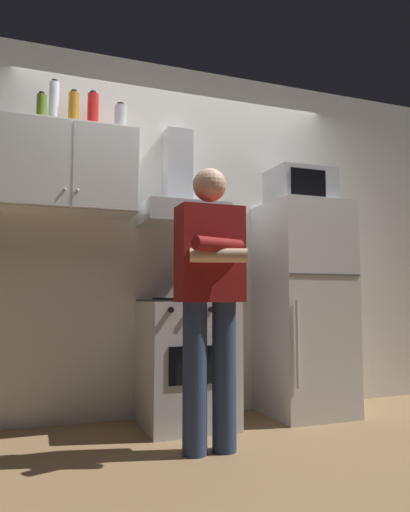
# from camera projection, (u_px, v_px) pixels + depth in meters

# --- Properties ---
(ground_plane) EXTENTS (7.00, 7.00, 0.00)m
(ground_plane) POSITION_uv_depth(u_px,v_px,m) (205.00, 435.00, 3.07)
(ground_plane) COLOR olive
(back_wall_tiled) EXTENTS (4.80, 0.10, 2.70)m
(back_wall_tiled) POSITION_uv_depth(u_px,v_px,m) (179.00, 237.00, 3.74)
(back_wall_tiled) COLOR silver
(back_wall_tiled) RESTS_ON ground_plane
(upper_cabinet) EXTENTS (0.90, 0.37, 0.60)m
(upper_cabinet) POSITION_uv_depth(u_px,v_px,m) (70.00, 169.00, 3.28)
(upper_cabinet) COLOR silver
(stove_oven) EXTENTS (0.60, 0.62, 0.87)m
(stove_oven) POSITION_uv_depth(u_px,v_px,m) (186.00, 362.00, 3.32)
(stove_oven) COLOR silver
(stove_oven) RESTS_ON ground_plane
(range_hood) EXTENTS (0.60, 0.44, 0.75)m
(range_hood) POSITION_uv_depth(u_px,v_px,m) (181.00, 200.00, 3.54)
(range_hood) COLOR #B7BABF
(refrigerator) EXTENTS (0.60, 0.62, 1.60)m
(refrigerator) POSITION_uv_depth(u_px,v_px,m) (304.00, 308.00, 3.68)
(refrigerator) COLOR silver
(refrigerator) RESTS_ON ground_plane
(microwave) EXTENTS (0.48, 0.37, 0.28)m
(microwave) POSITION_uv_depth(u_px,v_px,m) (300.00, 188.00, 3.78)
(microwave) COLOR #B7BABF
(microwave) RESTS_ON refrigerator
(person_standing) EXTENTS (0.38, 0.33, 1.64)m
(person_standing) POSITION_uv_depth(u_px,v_px,m) (210.00, 293.00, 2.78)
(person_standing) COLOR navy
(person_standing) RESTS_ON ground_plane
(cooking_pot) EXTENTS (0.30, 0.20, 0.10)m
(cooking_pot) POSITION_uv_depth(u_px,v_px,m) (209.00, 290.00, 3.30)
(cooking_pot) COLOR #B7BABF
(cooking_pot) RESTS_ON stove_oven
(bottle_soda_red) EXTENTS (0.08, 0.08, 0.29)m
(bottle_soda_red) POSITION_uv_depth(u_px,v_px,m) (93.00, 112.00, 3.40)
(bottle_soda_red) COLOR red
(bottle_soda_red) RESTS_ON upper_cabinet
(bottle_vodka_clear) EXTENTS (0.07, 0.07, 0.34)m
(bottle_vodka_clear) POSITION_uv_depth(u_px,v_px,m) (54.00, 104.00, 3.32)
(bottle_vodka_clear) COLOR silver
(bottle_vodka_clear) RESTS_ON upper_cabinet
(bottle_canister_steel) EXTENTS (0.09, 0.09, 0.22)m
(bottle_canister_steel) POSITION_uv_depth(u_px,v_px,m) (120.00, 119.00, 3.44)
(bottle_canister_steel) COLOR #B2B5BA
(bottle_canister_steel) RESTS_ON upper_cabinet
(bottle_olive_oil) EXTENTS (0.06, 0.06, 0.23)m
(bottle_olive_oil) POSITION_uv_depth(u_px,v_px,m) (41.00, 109.00, 3.26)
(bottle_olive_oil) COLOR #4C6B19
(bottle_olive_oil) RESTS_ON upper_cabinet
(bottle_liquor_amber) EXTENTS (0.08, 0.08, 0.28)m
(bottle_liquor_amber) POSITION_uv_depth(u_px,v_px,m) (74.00, 110.00, 3.35)
(bottle_liquor_amber) COLOR #B7721E
(bottle_liquor_amber) RESTS_ON upper_cabinet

